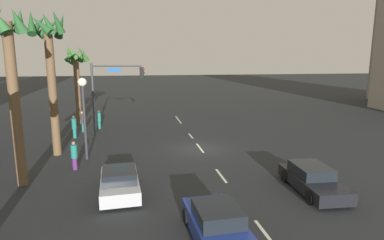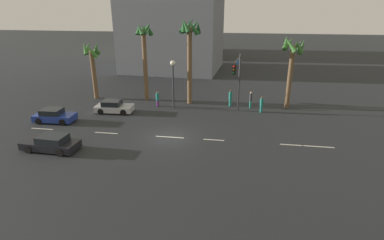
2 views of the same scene
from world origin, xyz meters
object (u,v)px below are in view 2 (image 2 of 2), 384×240
at_px(streetlamp, 173,75).
at_px(palm_tree_0, 292,59).
at_px(car_2, 51,143).
at_px(palm_tree_1, 190,44).
at_px(pedestrian_3, 158,99).
at_px(pedestrian_0, 230,98).
at_px(traffic_signal, 238,76).
at_px(pedestrian_2, 262,104).
at_px(pedestrian_1, 251,99).
at_px(palm_tree_3, 93,60).
at_px(car_1, 114,107).
at_px(palm_tree_2, 144,47).
at_px(car_0, 54,116).

xyz_separation_m(streetlamp, palm_tree_0, (12.68, 2.34, 1.68)).
xyz_separation_m(car_2, palm_tree_1, (8.95, 14.12, 6.29)).
relative_size(streetlamp, pedestrian_3, 3.09).
bearing_deg(pedestrian_3, pedestrian_0, 9.37).
distance_m(traffic_signal, palm_tree_1, 7.00).
bearing_deg(traffic_signal, pedestrian_2, 26.71).
height_order(pedestrian_1, palm_tree_1, palm_tree_1).
bearing_deg(car_2, pedestrian_0, 45.00).
bearing_deg(palm_tree_0, palm_tree_3, 179.97).
bearing_deg(traffic_signal, palm_tree_0, 32.26).
height_order(car_1, car_2, car_1).
bearing_deg(pedestrian_1, car_1, -165.46).
xyz_separation_m(car_1, palm_tree_1, (7.62, 4.55, 6.28)).
distance_m(pedestrian_0, palm_tree_2, 11.59).
relative_size(car_0, palm_tree_1, 0.41).
bearing_deg(pedestrian_3, traffic_signal, -10.73).
bearing_deg(palm_tree_0, pedestrian_0, -175.09).
xyz_separation_m(car_1, pedestrian_0, (12.39, 4.15, 0.39)).
distance_m(traffic_signal, pedestrian_1, 4.46).
xyz_separation_m(palm_tree_0, palm_tree_3, (-23.04, 0.01, -0.76)).
relative_size(pedestrian_0, palm_tree_0, 0.24).
xyz_separation_m(traffic_signal, palm_tree_3, (-17.33, 3.62, 0.56)).
relative_size(car_0, car_2, 0.88).
relative_size(streetlamp, pedestrian_2, 3.04).
relative_size(car_0, palm_tree_3, 0.57).
distance_m(palm_tree_0, palm_tree_3, 23.05).
bearing_deg(car_2, palm_tree_1, 57.63).
relative_size(pedestrian_1, palm_tree_0, 0.24).
height_order(traffic_signal, streetlamp, traffic_signal).
bearing_deg(pedestrian_2, traffic_signal, -153.29).
distance_m(car_0, car_1, 5.99).
bearing_deg(car_2, palm_tree_2, 76.61).
distance_m(traffic_signal, palm_tree_0, 6.88).
bearing_deg(traffic_signal, car_0, -165.03).
xyz_separation_m(pedestrian_1, pedestrian_3, (-10.52, -1.01, -0.12)).
relative_size(pedestrian_3, palm_tree_1, 0.18).
bearing_deg(car_0, palm_tree_1, 33.62).
height_order(streetlamp, pedestrian_3, streetlamp).
height_order(pedestrian_1, palm_tree_3, palm_tree_3).
bearing_deg(pedestrian_0, car_2, -135.00).
relative_size(traffic_signal, palm_tree_3, 0.89).
xyz_separation_m(streetlamp, pedestrian_3, (-1.96, 0.43, -2.93)).
bearing_deg(car_1, palm_tree_0, 14.05).
bearing_deg(palm_tree_2, palm_tree_0, -1.55).
distance_m(pedestrian_0, pedestrian_3, 8.36).
relative_size(pedestrian_0, palm_tree_3, 0.27).
xyz_separation_m(pedestrian_2, palm_tree_0, (3.00, 2.24, 4.59)).
relative_size(car_2, palm_tree_0, 0.57).
relative_size(car_1, pedestrian_2, 2.31).
relative_size(car_2, pedestrian_2, 2.57).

